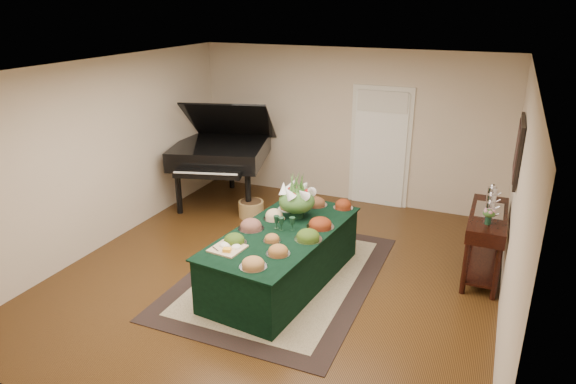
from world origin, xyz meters
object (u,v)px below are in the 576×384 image
at_px(floral_centerpiece, 297,196).
at_px(mahogany_sideboard, 487,227).
at_px(grand_piano, 221,151).
at_px(buffet_table, 283,257).

xyz_separation_m(floral_centerpiece, mahogany_sideboard, (2.35, 0.72, -0.33)).
bearing_deg(grand_piano, mahogany_sideboard, -12.72).
distance_m(grand_piano, mahogany_sideboard, 4.61).
distance_m(buffet_table, mahogany_sideboard, 2.66).
bearing_deg(floral_centerpiece, buffet_table, -89.48).
height_order(floral_centerpiece, grand_piano, grand_piano).
xyz_separation_m(buffet_table, mahogany_sideboard, (2.35, 1.20, 0.33)).
height_order(buffet_table, floral_centerpiece, floral_centerpiece).
bearing_deg(mahogany_sideboard, buffet_table, -152.90).
relative_size(grand_piano, mahogany_sideboard, 1.60).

